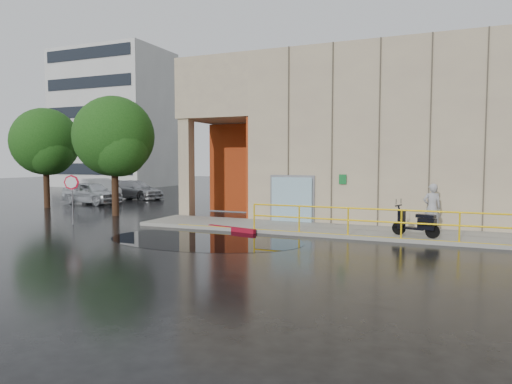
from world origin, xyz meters
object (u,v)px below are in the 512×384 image
at_px(person, 432,208).
at_px(tree_far, 46,144).
at_px(stop_sign, 72,188).
at_px(red_curb, 231,229).
at_px(car_a, 92,193).
at_px(car_b, 98,190).
at_px(scooter, 416,216).
at_px(car_c, 135,190).
at_px(tree_near, 115,139).

bearing_deg(person, tree_far, -21.51).
xyz_separation_m(stop_sign, red_curb, (7.50, 1.03, -1.59)).
relative_size(car_a, car_b, 0.91).
relative_size(person, red_curb, 0.78).
relative_size(stop_sign, red_curb, 0.94).
xyz_separation_m(person, scooter, (-0.50, -1.47, -0.17)).
relative_size(person, scooter, 1.05).
distance_m(red_curb, car_c, 17.64).
xyz_separation_m(car_a, car_b, (-1.17, 1.96, 0.05)).
height_order(person, scooter, person).
height_order(scooter, red_curb, scooter).
bearing_deg(scooter, car_c, 170.52).
bearing_deg(car_a, car_b, 39.35).
height_order(stop_sign, tree_far, tree_far).
bearing_deg(person, car_c, -40.05).
bearing_deg(car_b, tree_far, -145.16).
bearing_deg(tree_far, car_c, 82.84).
xyz_separation_m(stop_sign, car_c, (-6.00, 12.37, -0.98)).
bearing_deg(car_a, tree_far, 174.71).
bearing_deg(tree_near, scooter, -6.93).
distance_m(car_b, car_c, 2.75).
distance_m(person, car_b, 23.56).
distance_m(car_a, tree_far, 4.37).
distance_m(car_a, tree_near, 8.14).
relative_size(car_b, tree_far, 0.80).
height_order(car_a, car_b, car_b).
distance_m(red_curb, car_b, 17.35).
height_order(car_a, tree_far, tree_far).
xyz_separation_m(scooter, tree_far, (-21.59, 3.48, 2.98)).
xyz_separation_m(person, stop_sign, (-15.17, -3.07, 0.59)).
xyz_separation_m(scooter, car_c, (-20.67, 10.78, -0.22)).
bearing_deg(person, tree_near, -17.61).
height_order(scooter, tree_far, tree_far).
distance_m(car_a, car_c, 4.36).
bearing_deg(red_curb, tree_far, 164.36).
distance_m(stop_sign, tree_far, 8.86).
height_order(tree_near, tree_far, tree_near).
distance_m(car_c, tree_near, 11.11).
bearing_deg(person, red_curb, -1.46).
xyz_separation_m(car_b, tree_near, (7.04, -6.56, 3.20)).
relative_size(person, car_c, 0.39).
relative_size(stop_sign, tree_far, 0.37).
bearing_deg(car_a, scooter, -98.57).
xyz_separation_m(scooter, car_b, (-22.03, 8.38, -0.12)).
bearing_deg(tree_far, car_a, 76.16).
height_order(person, car_c, person).
bearing_deg(car_c, car_a, -176.04).
relative_size(scooter, red_curb, 0.74).
relative_size(scooter, car_c, 0.37).
bearing_deg(stop_sign, red_curb, 4.60).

